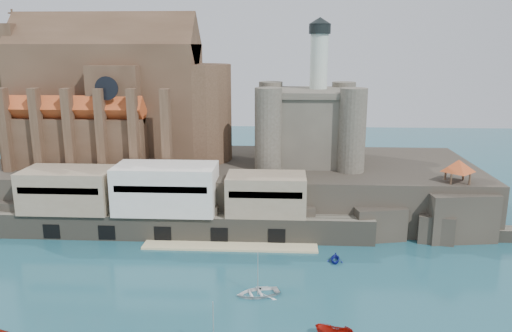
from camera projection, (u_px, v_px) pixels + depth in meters
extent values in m
plane|color=#1A4A56|center=(202.00, 298.00, 68.36)|extent=(300.00, 300.00, 0.00)
cube|color=black|center=(231.00, 184.00, 106.00)|extent=(100.00, 34.00, 10.00)
cube|color=black|center=(19.00, 216.00, 92.50)|extent=(9.00, 5.00, 6.00)
cube|color=black|center=(103.00, 217.00, 91.64)|extent=(9.00, 5.00, 6.00)
cube|color=black|center=(195.00, 219.00, 90.73)|extent=(9.00, 5.00, 6.00)
cube|color=black|center=(288.00, 221.00, 89.81)|extent=(9.00, 5.00, 6.00)
cube|color=black|center=(378.00, 222.00, 88.95)|extent=(9.00, 5.00, 6.00)
cube|color=#625D4E|center=(177.00, 224.00, 90.10)|extent=(70.00, 6.00, 4.50)
cube|color=beige|center=(230.00, 246.00, 85.68)|extent=(30.00, 4.00, 0.40)
cube|color=black|center=(52.00, 231.00, 88.62)|extent=(3.00, 0.40, 2.60)
cube|color=black|center=(107.00, 232.00, 88.08)|extent=(3.00, 0.40, 2.60)
cube|color=black|center=(163.00, 233.00, 87.54)|extent=(3.00, 0.40, 2.60)
cube|color=black|center=(219.00, 235.00, 87.00)|extent=(3.00, 0.40, 2.60)
cube|color=black|center=(277.00, 236.00, 86.47)|extent=(3.00, 0.40, 2.60)
cube|color=gray|center=(69.00, 189.00, 90.73)|extent=(16.00, 9.00, 7.50)
cube|color=silver|center=(166.00, 188.00, 89.65)|extent=(18.00, 9.00, 8.50)
cube|color=gray|center=(266.00, 194.00, 88.85)|extent=(14.00, 8.00, 7.00)
cube|color=#473021|center=(109.00, 103.00, 105.34)|extent=(38.00, 14.00, 24.00)
cube|color=#473021|center=(105.00, 44.00, 102.52)|extent=(38.00, 13.01, 13.01)
cylinder|color=#473021|center=(198.00, 113.00, 104.79)|extent=(14.00, 14.00, 20.00)
cube|color=#473021|center=(128.00, 112.00, 105.60)|extent=(10.00, 20.00, 20.00)
cube|color=#473021|center=(75.00, 143.00, 97.99)|extent=(28.00, 5.00, 10.00)
cube|color=#473021|center=(108.00, 128.00, 116.43)|extent=(28.00, 5.00, 10.00)
cube|color=#B3451E|center=(72.00, 110.00, 96.43)|extent=(28.00, 5.66, 5.66)
cube|color=#B3451E|center=(106.00, 100.00, 114.87)|extent=(28.00, 5.66, 5.66)
cube|color=#473021|center=(21.00, 93.00, 105.90)|extent=(4.00, 10.00, 28.00)
cylinder|color=black|center=(107.00, 88.00, 92.49)|extent=(4.40, 0.30, 4.40)
cube|color=#473021|center=(6.00, 130.00, 95.02)|extent=(1.60, 2.20, 16.00)
cube|color=#473021|center=(37.00, 131.00, 94.68)|extent=(1.60, 2.20, 16.00)
cube|color=#473021|center=(69.00, 131.00, 94.35)|extent=(1.60, 2.20, 16.00)
cube|color=#473021|center=(101.00, 131.00, 94.01)|extent=(1.60, 2.20, 16.00)
cube|color=#473021|center=(134.00, 131.00, 93.68)|extent=(1.60, 2.20, 16.00)
cube|color=#473021|center=(166.00, 132.00, 93.35)|extent=(1.60, 2.20, 16.00)
cube|color=#4D483D|center=(308.00, 128.00, 103.29)|extent=(16.00, 16.00, 14.00)
cube|color=#4D483D|center=(309.00, 93.00, 101.55)|extent=(17.00, 17.00, 1.20)
cylinder|color=#4D483D|center=(268.00, 130.00, 95.72)|extent=(5.20, 5.20, 16.00)
cylinder|color=#4D483D|center=(352.00, 130.00, 94.86)|extent=(5.20, 5.20, 16.00)
cylinder|color=#4D483D|center=(270.00, 118.00, 111.25)|extent=(5.20, 5.20, 16.00)
cylinder|color=#4D483D|center=(343.00, 118.00, 110.39)|extent=(5.20, 5.20, 16.00)
cylinder|color=silver|center=(319.00, 64.00, 102.07)|extent=(3.60, 3.60, 12.00)
cylinder|color=black|center=(320.00, 29.00, 100.42)|extent=(4.40, 4.40, 2.00)
cone|color=black|center=(320.00, 21.00, 100.04)|extent=(4.60, 4.60, 1.40)
cube|color=black|center=(454.00, 212.00, 90.31)|extent=(12.00, 10.00, 8.70)
cube|color=black|center=(435.00, 227.00, 88.05)|extent=(6.00, 5.00, 5.00)
cube|color=black|center=(477.00, 216.00, 92.30)|extent=(5.00, 4.00, 6.00)
cube|color=#473021|center=(456.00, 188.00, 89.25)|extent=(4.20, 4.20, 0.30)
cylinder|color=#473021|center=(451.00, 183.00, 87.44)|extent=(0.36, 0.36, 3.20)
cylinder|color=#473021|center=(469.00, 183.00, 87.27)|extent=(0.36, 0.36, 3.20)
cylinder|color=#473021|center=(445.00, 178.00, 90.55)|extent=(0.36, 0.36, 3.20)
cylinder|color=#473021|center=(463.00, 178.00, 90.38)|extent=(0.36, 0.36, 3.20)
pyramid|color=#B3451E|center=(458.00, 166.00, 88.27)|extent=(6.40, 6.40, 2.20)
imported|color=white|center=(258.00, 295.00, 69.27)|extent=(2.57, 4.52, 6.08)
imported|color=#192598|center=(335.00, 261.00, 79.97)|extent=(3.22, 2.23, 3.46)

